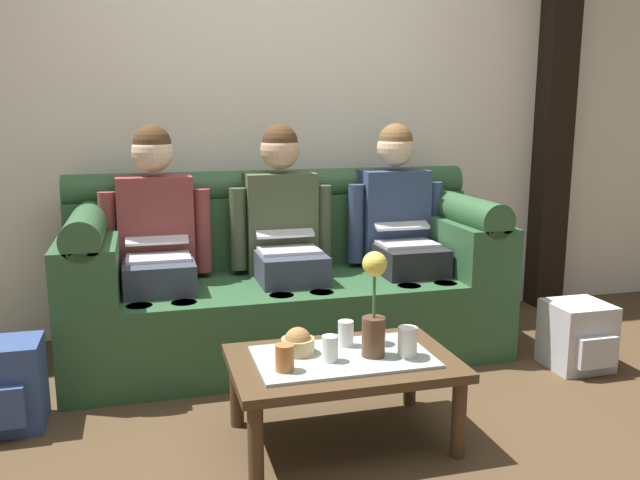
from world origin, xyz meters
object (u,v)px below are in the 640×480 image
at_px(person_left, 157,238).
at_px(cup_near_left, 285,358).
at_px(couch, 285,283).
at_px(cup_far_left, 373,330).
at_px(person_middle, 284,231).
at_px(person_right, 400,226).
at_px(cup_near_right, 407,342).
at_px(backpack_right, 578,336).
at_px(cup_far_center, 330,348).
at_px(snack_bowl, 298,343).
at_px(flower_vase, 374,308).
at_px(cup_far_right, 346,333).
at_px(coffee_table, 343,368).

xyz_separation_m(person_left, cup_near_left, (0.41, -1.15, -0.25)).
relative_size(couch, cup_far_left, 19.85).
bearing_deg(person_middle, cup_near_left, -102.23).
bearing_deg(couch, person_left, -179.69).
relative_size(person_right, cup_far_left, 10.77).
bearing_deg(cup_far_left, person_middle, 99.34).
bearing_deg(couch, cup_near_right, -78.06).
xyz_separation_m(couch, person_right, (0.66, -0.00, 0.29)).
bearing_deg(person_middle, backpack_right, -25.31).
height_order(cup_far_center, backpack_right, cup_far_center).
distance_m(snack_bowl, cup_near_right, 0.43).
xyz_separation_m(flower_vase, cup_far_right, (-0.07, 0.14, -0.14)).
bearing_deg(couch, cup_near_left, -102.20).
bearing_deg(snack_bowl, person_left, 116.59).
bearing_deg(person_middle, cup_far_right, -87.39).
xyz_separation_m(person_middle, cup_far_center, (-0.06, -1.10, -0.25)).
height_order(cup_far_center, cup_far_right, cup_far_right).
distance_m(flower_vase, cup_near_left, 0.39).
bearing_deg(backpack_right, snack_bowl, -167.44).
height_order(person_middle, backpack_right, person_middle).
xyz_separation_m(person_left, coffee_table, (0.66, -1.06, -0.36)).
bearing_deg(backpack_right, cup_far_left, -165.53).
xyz_separation_m(person_right, cup_far_right, (-0.62, -0.96, -0.25)).
relative_size(person_middle, flower_vase, 2.95).
bearing_deg(cup_far_left, person_left, 130.34).
distance_m(cup_near_right, cup_far_center, 0.30).
xyz_separation_m(coffee_table, snack_bowl, (-0.16, 0.07, 0.10)).
xyz_separation_m(cup_far_center, cup_far_left, (0.22, 0.14, 0.01)).
distance_m(person_right, snack_bowl, 1.32).
bearing_deg(backpack_right, cup_far_center, -162.58).
bearing_deg(snack_bowl, person_middle, 80.67).
height_order(person_right, flower_vase, person_right).
xyz_separation_m(coffee_table, backpack_right, (1.38, 0.41, -0.13)).
height_order(coffee_table, cup_near_right, cup_near_right).
relative_size(snack_bowl, cup_far_right, 1.26).
height_order(cup_near_left, cup_near_right, cup_near_right).
xyz_separation_m(couch, snack_bowl, (-0.16, -1.00, 0.03)).
bearing_deg(person_middle, snack_bowl, -99.33).
height_order(cup_near_right, cup_far_right, cup_near_right).
bearing_deg(cup_far_right, person_left, 126.30).
distance_m(person_right, cup_far_left, 1.11).
relative_size(person_right, backpack_right, 3.61).
bearing_deg(snack_bowl, person_right, 50.33).
relative_size(person_right, coffee_table, 1.40).
xyz_separation_m(person_middle, cup_far_left, (0.16, -0.96, -0.25)).
distance_m(person_right, cup_near_left, 1.49).
xyz_separation_m(cup_near_right, cup_far_left, (-0.08, 0.17, -0.00)).
relative_size(person_middle, cup_near_right, 10.55).
xyz_separation_m(couch, backpack_right, (1.38, -0.65, -0.20)).
bearing_deg(cup_near_right, coffee_table, 163.86).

